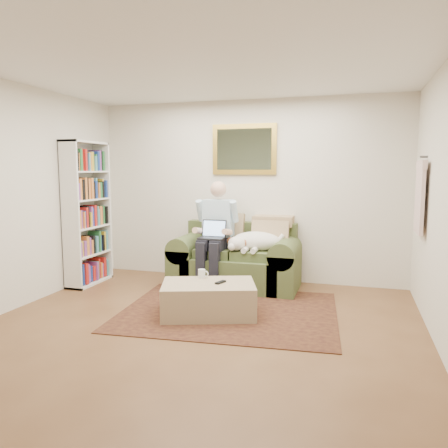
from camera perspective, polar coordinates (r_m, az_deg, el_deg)
The scene contains 12 objects.
room_shell at distance 4.32m, azimuth -3.56°, elevation 3.00°, with size 4.51×5.00×2.61m.
rug at distance 5.08m, azimuth 0.68°, elevation -11.28°, with size 2.40×1.92×0.01m, color black.
sofa at distance 6.06m, azimuth 1.54°, elevation -5.38°, with size 1.73×0.88×1.04m.
seated_man at distance 5.91m, azimuth -1.27°, elevation -1.49°, with size 0.57×0.81×1.45m, color #8CBDD8, non-canonical shape.
laptop at distance 5.84m, azimuth -1.47°, elevation -1.24°, with size 0.34×0.27×0.24m.
sleeping_dog at distance 5.84m, azimuth 4.27°, elevation -2.26°, with size 0.71×0.45×0.26m, color white, non-canonical shape.
ottoman at distance 4.91m, azimuth -2.03°, elevation -9.78°, with size 1.01×0.64×0.37m, color tan.
coffee_mug at distance 5.07m, azimuth -2.93°, elevation -6.49°, with size 0.08×0.08×0.10m, color white.
tv_remote at distance 4.85m, azimuth -0.46°, elevation -7.61°, with size 0.05×0.15×0.02m, color black.
bookshelf at distance 6.42m, azimuth -17.44°, elevation 1.33°, with size 0.28×0.80×2.00m, color white, non-canonical shape.
wall_mirror at distance 6.36m, azimuth 2.65°, elevation 9.72°, with size 0.94×0.04×0.72m.
hanging_shirt at distance 5.34m, azimuth 24.23°, elevation 3.71°, with size 0.06×0.52×0.90m, color beige, non-canonical shape.
Camera 1 is at (1.49, -3.69, 1.61)m, focal length 35.00 mm.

